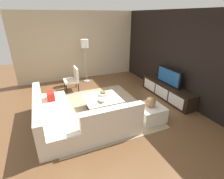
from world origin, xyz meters
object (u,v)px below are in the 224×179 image
Objects in this scene: sectional_couch at (73,118)px; floor_lamp at (85,47)px; coffee_table at (102,103)px; decorative_ball at (151,102)px; accent_chair_near at (73,78)px; book_stack at (101,101)px; ottoman at (149,113)px; fruit_bowl at (103,93)px; media_console at (166,91)px; television at (169,76)px.

sectional_couch is 3.53m from floor_lamp.
sectional_couch is 1.16m from coffee_table.
floor_lamp is 3.71m from decorative_ball.
accent_chair_near reaches higher than book_stack.
book_stack is at bearing -124.82° from ottoman.
accent_chair_near is at bearing -160.07° from fruit_bowl.
floor_lamp reaches higher than decorative_ball.
floor_lamp is at bearing 177.63° from fruit_bowl.
floor_lamp reaches higher than ottoman.
fruit_bowl is (-0.28, -2.20, 0.19)m from media_console.
coffee_table is at bearing 25.01° from accent_chair_near.
ottoman is at bearing 37.50° from fruit_bowl.
sectional_couch reaches higher than fruit_bowl.
sectional_couch is at bearing -20.76° from floor_lamp.
accent_chair_near is at bearing -169.56° from book_stack.
book_stack is (0.12, -2.41, 0.17)m from media_console.
television is 4.05× the size of decorative_ball.
sectional_couch is 1.35m from fruit_bowl.
accent_chair_near reaches higher than fruit_bowl.
media_console is 2.22m from fruit_bowl.
book_stack is (0.40, -0.22, -0.02)m from fruit_bowl.
media_console is 2.58× the size of accent_chair_near.
floor_lamp is 2.94m from book_stack.
coffee_table is at bearing 121.52° from sectional_couch.
coffee_table is at bearing -4.50° from floor_lamp.
television is at bearing 90.00° from media_console.
ottoman is 3.28× the size of book_stack.
television is 1.68m from ottoman.
accent_chair_near is 4.07× the size of book_stack.
decorative_ball is at bearing 37.50° from fruit_bowl.
media_console is 2.30m from coffee_table.
coffee_table is at bearing -92.49° from media_console.
coffee_table is at bearing -134.76° from decorative_ball.
floor_lamp is (-2.61, -2.10, 0.69)m from television.
fruit_bowl is at bearing -142.50° from decorative_ball.
media_console is 8.32× the size of decorative_ball.
floor_lamp reaches higher than television.
television is 5.10× the size of book_stack.
coffee_table is 1.90m from accent_chair_near.
media_console is 0.52m from television.
book_stack is (2.02, 0.37, -0.07)m from accent_chair_near.
ottoman is at bearing 0.00° from decorative_ball.
coffee_table is 1.19× the size of accent_chair_near.
media_console is at bearing -90.00° from television.
sectional_couch reaches higher than decorative_ball.
sectional_couch is at bearing -101.10° from ottoman.
sectional_couch is at bearing -54.17° from fruit_bowl.
decorative_ball is (0.39, 1.98, 0.25)m from sectional_couch.
book_stack is (0.22, -0.12, 0.22)m from coffee_table.
accent_chair_near is (-1.91, -2.79, -0.28)m from television.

